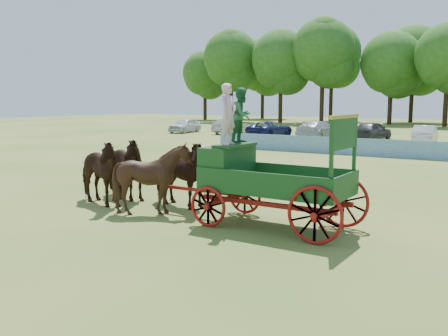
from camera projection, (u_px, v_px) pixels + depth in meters
ground at (289, 227)px, 13.17m from camera, size 160.00×160.00×0.00m
horse_lead_left at (97, 172)px, 15.87m from camera, size 2.69×1.64×2.12m
horse_lead_right at (121, 168)px, 16.78m from camera, size 2.71×1.72×2.12m
horse_wheel_left at (154, 178)px, 14.57m from camera, size 2.16×1.98×2.12m
horse_wheel_right at (177, 174)px, 15.49m from camera, size 2.64×1.46×2.12m
farm_dray at (252, 164)px, 13.38m from camera, size 5.99×2.00×3.77m
sponsor_banner at (410, 149)px, 28.61m from camera, size 26.00×0.08×1.05m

